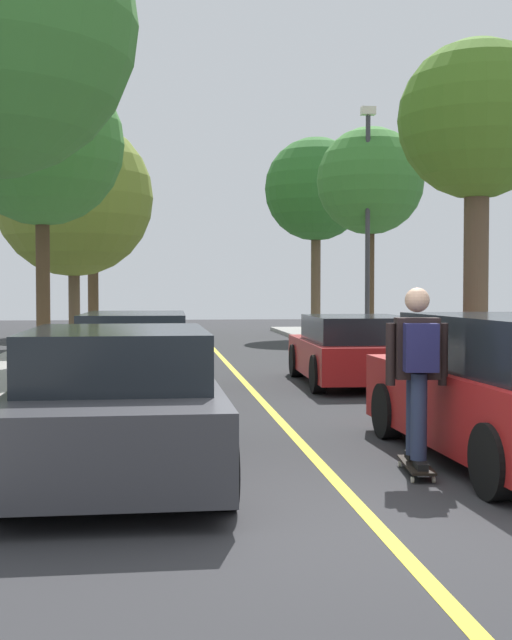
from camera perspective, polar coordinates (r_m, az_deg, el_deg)
The scene contains 15 objects.
ground at distance 6.77m, azimuth 7.36°, elevation -12.78°, with size 80.00×80.00×0.00m, color #2D2D30.
center_line at distance 10.61m, azimuth 2.07°, elevation -7.27°, with size 0.12×39.20×0.01m, color gold.
parked_car_left_nearest at distance 8.00m, azimuth -9.31°, elevation -5.61°, with size 1.97×4.14×1.36m.
parked_car_left_near at distance 13.59m, azimuth -8.22°, elevation -2.35°, with size 1.99×4.22×1.34m.
parked_car_right_near at distance 15.35m, azimuth 6.75°, elevation -2.03°, with size 2.08×4.05×1.24m.
street_tree_left_near at distance 18.95m, azimuth -14.29°, elevation 11.42°, with size 3.51×3.51×6.45m.
street_tree_left_far at distance 25.61m, azimuth -12.24°, elevation 8.10°, with size 4.66×4.66×6.61m.
street_tree_left_farthest at distance 33.04m, azimuth -10.99°, elevation 8.02°, with size 4.22×4.22×7.13m.
street_tree_right_nearest at distance 15.78m, azimuth 14.73°, elevation 12.68°, with size 2.80×2.80×5.99m.
street_tree_right_near at distance 22.89m, azimuth 7.73°, elevation 9.25°, with size 2.85×2.85×5.88m.
street_tree_right_far at distance 30.46m, azimuth 4.08°, elevation 8.76°, with size 3.67×3.67×6.96m.
fire_hydrant at distance 14.61m, azimuth 13.63°, elevation -2.83°, with size 0.20×0.20×0.70m.
streetlamp at distance 21.72m, azimuth 7.56°, elevation 7.16°, with size 0.36×0.24×6.17m.
skateboard at distance 8.13m, azimuth 10.77°, elevation -9.62°, with size 0.32×0.86×0.10m.
skateboarder at distance 7.96m, azimuth 10.86°, elevation -2.99°, with size 0.59×0.71×1.65m.
Camera 1 is at (-1.59, -6.34, 1.75)m, focal length 47.34 mm.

